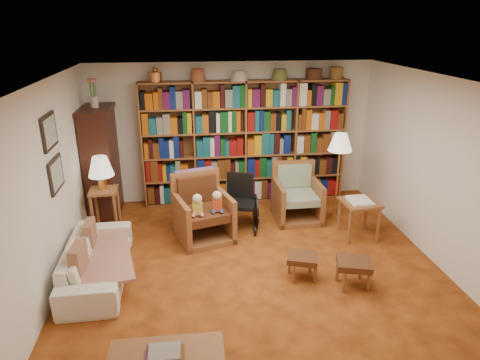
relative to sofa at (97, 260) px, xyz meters
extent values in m
plane|color=#AC511A|center=(2.05, 0.00, -0.26)|extent=(5.00, 5.00, 0.00)
plane|color=silver|center=(2.05, 0.00, 2.24)|extent=(5.00, 5.00, 0.00)
plane|color=white|center=(2.05, 2.50, 0.99)|extent=(5.00, 0.00, 5.00)
plane|color=white|center=(2.05, -2.50, 0.99)|extent=(5.00, 0.00, 5.00)
plane|color=white|center=(-0.45, 0.00, 0.99)|extent=(0.00, 5.00, 5.00)
plane|color=white|center=(4.55, 0.00, 0.99)|extent=(0.00, 5.00, 5.00)
cube|color=brown|center=(2.25, 2.34, 0.84)|extent=(3.60, 0.30, 2.20)
cube|color=#39170F|center=(-0.21, 2.00, 0.64)|extent=(0.45, 0.90, 1.80)
cube|color=#39170F|center=(-0.21, 2.00, 1.57)|extent=(0.50, 0.95, 0.06)
cylinder|color=beige|center=(-0.21, 2.00, 1.69)|extent=(0.12, 0.12, 0.18)
cube|color=black|center=(-0.43, 0.30, 1.64)|extent=(0.03, 0.52, 0.42)
cube|color=gray|center=(-0.42, 0.30, 1.64)|extent=(0.01, 0.44, 0.34)
cube|color=black|center=(-0.43, 0.30, 1.09)|extent=(0.03, 0.52, 0.42)
cube|color=gray|center=(-0.42, 0.30, 1.09)|extent=(0.01, 0.44, 0.34)
imported|color=silver|center=(0.00, 0.00, 0.00)|extent=(1.81, 0.73, 0.53)
cube|color=beige|center=(0.05, 0.00, 0.04)|extent=(1.00, 1.50, 0.04)
cube|color=maroon|center=(-0.13, 0.35, 0.19)|extent=(0.12, 0.35, 0.35)
cube|color=maroon|center=(-0.13, -0.35, 0.19)|extent=(0.15, 0.39, 0.38)
cube|color=brown|center=(-0.10, 1.36, 0.42)|extent=(0.44, 0.44, 0.04)
cylinder|color=brown|center=(-0.27, 1.19, 0.07)|extent=(0.05, 0.05, 0.67)
cylinder|color=brown|center=(0.07, 1.19, 0.07)|extent=(0.05, 0.05, 0.67)
cylinder|color=brown|center=(-0.27, 1.54, 0.07)|extent=(0.05, 0.05, 0.67)
cylinder|color=brown|center=(0.07, 1.54, 0.07)|extent=(0.05, 0.05, 0.67)
cylinder|color=gold|center=(-0.10, 1.36, 0.55)|extent=(0.13, 0.13, 0.21)
cone|color=beige|center=(-0.10, 1.36, 0.82)|extent=(0.39, 0.39, 0.30)
cube|color=brown|center=(1.42, 0.91, -0.22)|extent=(0.98, 1.00, 0.09)
cube|color=brown|center=(1.06, 0.91, 0.08)|extent=(0.30, 0.80, 0.69)
cube|color=brown|center=(1.77, 0.91, 0.08)|extent=(0.30, 0.80, 0.69)
cube|color=brown|center=(1.42, 1.27, 0.23)|extent=(0.77, 0.30, 0.98)
cube|color=#522615|center=(1.42, 0.88, 0.17)|extent=(0.78, 0.83, 0.13)
cube|color=#522615|center=(1.42, 1.20, 0.45)|extent=(0.61, 0.28, 0.41)
cube|color=#C83569|center=(1.42, 1.31, 0.52)|extent=(0.60, 0.23, 0.43)
cube|color=brown|center=(3.01, 1.39, -0.22)|extent=(0.75, 0.78, 0.08)
cube|color=brown|center=(2.67, 1.39, 0.07)|extent=(0.08, 0.77, 0.66)
cube|color=brown|center=(3.34, 1.39, 0.07)|extent=(0.08, 0.77, 0.66)
cube|color=brown|center=(3.01, 1.74, 0.20)|extent=(0.74, 0.09, 0.92)
cube|color=gray|center=(3.01, 1.36, 0.15)|extent=(0.58, 0.65, 0.12)
cube|color=gray|center=(3.01, 1.66, 0.41)|extent=(0.58, 0.11, 0.39)
cube|color=black|center=(2.04, 1.16, 0.17)|extent=(0.53, 0.53, 0.06)
cube|color=black|center=(2.04, 1.37, 0.40)|extent=(0.42, 0.17, 0.43)
cylinder|color=black|center=(1.80, 1.25, 0.00)|extent=(0.03, 0.53, 0.53)
cylinder|color=black|center=(2.28, 1.25, 0.00)|extent=(0.03, 0.53, 0.53)
cylinder|color=black|center=(1.87, 0.89, -0.19)|extent=(0.03, 0.15, 0.15)
cylinder|color=black|center=(2.21, 0.89, -0.19)|extent=(0.03, 0.15, 0.15)
cylinder|color=gold|center=(3.66, 1.37, -0.25)|extent=(0.25, 0.25, 0.03)
cylinder|color=gold|center=(3.66, 1.37, 0.36)|extent=(0.03, 0.03, 1.24)
cone|color=beige|center=(3.66, 1.37, 1.07)|extent=(0.39, 0.39, 0.28)
cube|color=brown|center=(3.78, 0.66, 0.31)|extent=(0.57, 0.57, 0.04)
cylinder|color=brown|center=(3.56, 0.44, 0.01)|extent=(0.05, 0.05, 0.55)
cylinder|color=brown|center=(4.01, 0.44, 0.01)|extent=(0.05, 0.05, 0.55)
cylinder|color=brown|center=(3.56, 0.89, 0.01)|extent=(0.05, 0.05, 0.55)
cylinder|color=brown|center=(4.01, 0.89, 0.01)|extent=(0.05, 0.05, 0.55)
cube|color=white|center=(3.78, 0.66, 0.34)|extent=(0.34, 0.41, 0.03)
cube|color=#522615|center=(2.63, -0.34, 0.03)|extent=(0.47, 0.43, 0.08)
cylinder|color=brown|center=(2.49, -0.46, -0.14)|extent=(0.04, 0.04, 0.25)
cylinder|color=brown|center=(2.77, -0.46, -0.14)|extent=(0.04, 0.04, 0.25)
cylinder|color=brown|center=(2.49, -0.22, -0.14)|extent=(0.04, 0.04, 0.25)
cylinder|color=brown|center=(2.77, -0.22, -0.14)|extent=(0.04, 0.04, 0.25)
cube|color=#522615|center=(3.22, -0.60, 0.05)|extent=(0.50, 0.45, 0.08)
cylinder|color=brown|center=(3.06, -0.72, -0.13)|extent=(0.04, 0.04, 0.27)
cylinder|color=brown|center=(3.37, -0.72, -0.13)|extent=(0.04, 0.04, 0.27)
cylinder|color=brown|center=(3.06, -0.47, -0.13)|extent=(0.04, 0.04, 0.27)
cylinder|color=brown|center=(3.37, -0.47, -0.13)|extent=(0.04, 0.04, 0.27)
cube|color=brown|center=(0.95, -1.95, 0.10)|extent=(1.04, 0.53, 0.05)
cylinder|color=brown|center=(1.42, -1.74, -0.09)|extent=(0.06, 0.06, 0.34)
cube|color=brown|center=(0.95, -1.95, 0.16)|extent=(0.28, 0.22, 0.05)
camera|label=1|loc=(1.21, -4.99, 2.90)|focal=32.00mm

